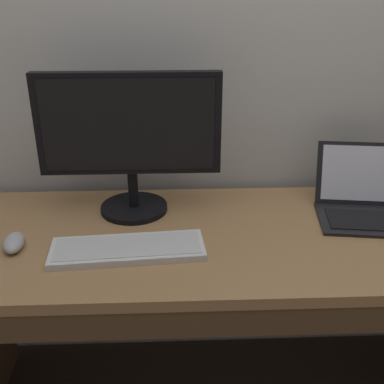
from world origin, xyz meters
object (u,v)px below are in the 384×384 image
external_monitor (129,136)px  wired_keyboard (128,249)px  computer_mouse (14,243)px  laptop_black (369,198)px

external_monitor → wired_keyboard: external_monitor is taller
wired_keyboard → computer_mouse: 0.33m
laptop_black → computer_mouse: 1.12m
external_monitor → computer_mouse: 0.46m
external_monitor → wired_keyboard: bearing=-89.7°
laptop_black → computer_mouse: size_ratio=3.37×
laptop_black → computer_mouse: (-1.10, -0.18, -0.03)m
external_monitor → wired_keyboard: (0.00, -0.25, -0.26)m
laptop_black → external_monitor: 0.80m
wired_keyboard → computer_mouse: size_ratio=4.09×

